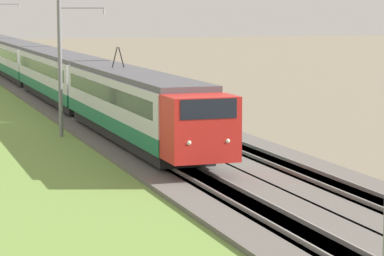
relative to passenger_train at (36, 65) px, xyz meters
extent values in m
cube|color=#605B56|center=(-16.14, 0.00, -2.11)|extent=(240.00, 4.40, 0.30)
cube|color=#605B56|center=(-16.14, -4.26, -2.11)|extent=(240.00, 4.40, 0.30)
cube|color=#4C4238|center=(-16.14, 0.00, -2.11)|extent=(240.00, 1.57, 0.30)
cube|color=gray|center=(-16.14, 0.53, -1.88)|extent=(240.00, 0.07, 0.15)
cube|color=gray|center=(-16.14, -0.53, -1.88)|extent=(240.00, 0.07, 0.15)
cube|color=#4C4238|center=(-16.14, -4.26, -2.11)|extent=(240.00, 1.57, 0.30)
cube|color=gray|center=(-16.14, -3.73, -1.88)|extent=(240.00, 0.07, 0.15)
cube|color=gray|center=(-16.14, -4.80, -1.88)|extent=(240.00, 0.07, 0.15)
cube|color=red|center=(-42.00, 0.00, 0.00)|extent=(2.01, 2.70, 2.52)
cube|color=black|center=(-42.30, 0.00, 0.84)|extent=(1.45, 2.25, 0.76)
sphere|color=#F2EAC6|center=(-42.95, 0.77, -0.40)|extent=(0.20, 0.20, 0.20)
sphere|color=#F2EAC6|center=(-42.95, -0.77, -0.40)|extent=(0.20, 0.20, 0.20)
cube|color=#196B47|center=(-31.54, 0.00, -0.91)|extent=(18.91, 2.81, 0.71)
cube|color=silver|center=(-31.54, 0.00, 0.35)|extent=(18.91, 2.81, 1.81)
cube|color=black|center=(-31.54, 0.00, 0.50)|extent=(17.40, 2.83, 0.76)
cube|color=#515156|center=(-31.54, 0.00, 1.39)|extent=(18.91, 2.58, 0.25)
cube|color=black|center=(-31.54, 0.00, -1.53)|extent=(17.97, 2.39, 0.55)
cylinder|color=black|center=(-39.20, 0.53, -1.38)|extent=(0.86, 0.12, 0.86)
cylinder|color=black|center=(-39.20, -0.53, -1.38)|extent=(0.86, 0.12, 0.86)
cube|color=#196B47|center=(-11.02, 0.00, -0.91)|extent=(20.92, 2.81, 0.71)
cube|color=silver|center=(-11.02, 0.00, 0.35)|extent=(20.92, 2.81, 1.81)
cube|color=black|center=(-11.02, 0.00, 0.50)|extent=(19.25, 2.83, 0.76)
cube|color=#515156|center=(-11.02, 0.00, 1.39)|extent=(20.92, 2.58, 0.25)
cube|color=black|center=(-11.02, 0.00, -1.53)|extent=(19.88, 2.39, 0.55)
cube|color=#196B47|center=(10.50, 0.00, -0.91)|extent=(20.92, 2.81, 0.71)
cube|color=silver|center=(10.50, 0.00, 0.35)|extent=(20.92, 2.81, 1.81)
cube|color=black|center=(10.50, 0.00, 0.50)|extent=(19.25, 2.83, 0.76)
cube|color=#515156|center=(10.50, 0.00, 1.39)|extent=(20.92, 2.58, 0.25)
cube|color=black|center=(10.50, 0.00, -1.53)|extent=(19.88, 2.39, 0.55)
cylinder|color=black|center=(-28.70, 0.17, 2.06)|extent=(0.06, 0.33, 1.08)
cylinder|color=black|center=(-28.70, -0.17, 2.06)|extent=(0.06, 0.33, 1.08)
cube|color=black|center=(-39.20, 0.00, -2.26)|extent=(0.10, 0.10, 0.00)
cylinder|color=slate|center=(-27.60, 2.86, 1.63)|extent=(0.22, 0.22, 7.78)
cylinder|color=slate|center=(-27.60, 1.66, 4.63)|extent=(0.08, 2.40, 0.08)
cylinder|color=#B2ADA8|center=(-27.60, 0.46, 4.43)|extent=(0.10, 0.10, 0.30)
cylinder|color=slate|center=(5.73, 1.66, 4.98)|extent=(0.08, 2.40, 0.08)
cylinder|color=#B2ADA8|center=(5.73, 0.46, 4.78)|extent=(0.10, 0.10, 0.30)
camera|label=1|loc=(-74.92, 11.21, 4.58)|focal=85.00mm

